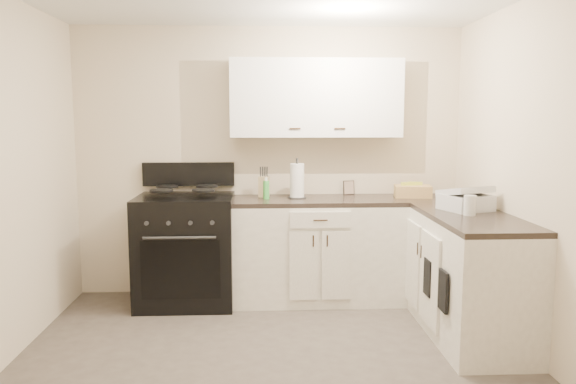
{
  "coord_description": "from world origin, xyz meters",
  "views": [
    {
      "loc": [
        -0.07,
        -3.5,
        1.66
      ],
      "look_at": [
        0.13,
        0.85,
        1.09
      ],
      "focal_mm": 35.0,
      "sensor_mm": 36.0,
      "label": 1
    }
  ],
  "objects_px": {
    "wicker_basket": "(413,191)",
    "countertop_grill": "(466,202)",
    "knife_block": "(264,187)",
    "paper_towel": "(297,181)",
    "stove": "(186,252)"
  },
  "relations": [
    {
      "from": "wicker_basket",
      "to": "countertop_grill",
      "type": "distance_m",
      "value": 0.78
    },
    {
      "from": "knife_block",
      "to": "paper_towel",
      "type": "bearing_deg",
      "value": 4.08
    },
    {
      "from": "knife_block",
      "to": "countertop_grill",
      "type": "bearing_deg",
      "value": -9.17
    },
    {
      "from": "paper_towel",
      "to": "countertop_grill",
      "type": "height_order",
      "value": "paper_towel"
    },
    {
      "from": "knife_block",
      "to": "wicker_basket",
      "type": "distance_m",
      "value": 1.37
    },
    {
      "from": "knife_block",
      "to": "countertop_grill",
      "type": "height_order",
      "value": "knife_block"
    },
    {
      "from": "knife_block",
      "to": "stove",
      "type": "bearing_deg",
      "value": -149.95
    },
    {
      "from": "stove",
      "to": "knife_block",
      "type": "distance_m",
      "value": 0.92
    },
    {
      "from": "knife_block",
      "to": "wicker_basket",
      "type": "height_order",
      "value": "knife_block"
    },
    {
      "from": "stove",
      "to": "wicker_basket",
      "type": "height_order",
      "value": "wicker_basket"
    },
    {
      "from": "wicker_basket",
      "to": "knife_block",
      "type": "bearing_deg",
      "value": 176.94
    },
    {
      "from": "paper_towel",
      "to": "countertop_grill",
      "type": "xyz_separation_m",
      "value": [
        1.29,
        -0.74,
        -0.09
      ]
    },
    {
      "from": "stove",
      "to": "knife_block",
      "type": "bearing_deg",
      "value": 11.91
    },
    {
      "from": "stove",
      "to": "paper_towel",
      "type": "xyz_separation_m",
      "value": [
        1.0,
        0.07,
        0.64
      ]
    },
    {
      "from": "stove",
      "to": "wicker_basket",
      "type": "relative_size",
      "value": 3.17
    }
  ]
}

